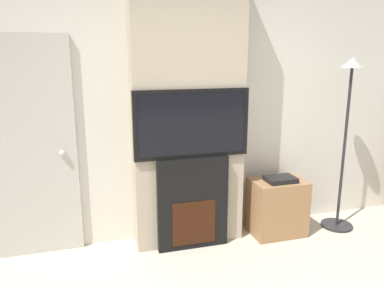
% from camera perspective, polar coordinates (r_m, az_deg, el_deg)
% --- Properties ---
extents(wall_back, '(6.00, 0.06, 2.70)m').
position_cam_1_polar(wall_back, '(3.75, -1.41, 5.75)').
color(wall_back, silver).
rests_on(wall_back, ground_plane).
extents(chimney_breast, '(1.07, 0.30, 2.70)m').
position_cam_1_polar(chimney_breast, '(3.57, -0.67, 5.37)').
color(chimney_breast, tan).
rests_on(chimney_breast, ground_plane).
extents(fireplace, '(0.69, 0.15, 0.91)m').
position_cam_1_polar(fireplace, '(3.67, 0.01, -8.95)').
color(fireplace, black).
rests_on(fireplace, ground_plane).
extents(television, '(1.09, 0.07, 0.64)m').
position_cam_1_polar(television, '(3.45, 0.01, 3.09)').
color(television, black).
rests_on(television, fireplace).
extents(floor_lamp, '(0.34, 0.34, 1.83)m').
position_cam_1_polar(floor_lamp, '(4.21, 22.43, 2.16)').
color(floor_lamp, '#262628').
rests_on(floor_lamp, ground_plane).
extents(media_stand, '(0.55, 0.39, 0.64)m').
position_cam_1_polar(media_stand, '(4.08, 12.84, -9.23)').
color(media_stand, '#997047').
rests_on(media_stand, ground_plane).
extents(entry_door, '(0.87, 0.09, 2.04)m').
position_cam_1_polar(entry_door, '(3.67, -23.89, -0.87)').
color(entry_door, '#BCB7AD').
rests_on(entry_door, ground_plane).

